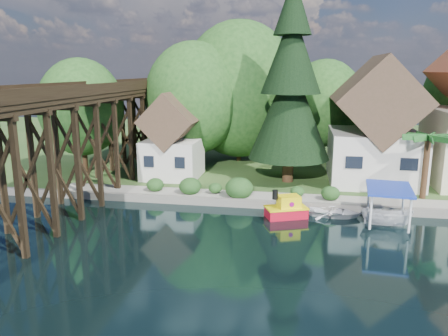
{
  "coord_description": "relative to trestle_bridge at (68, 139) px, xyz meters",
  "views": [
    {
      "loc": [
        0.52,
        -23.64,
        10.24
      ],
      "look_at": [
        -4.68,
        6.0,
        3.47
      ],
      "focal_mm": 35.0,
      "sensor_mm": 36.0,
      "label": 1
    }
  ],
  "objects": [
    {
      "name": "boat_canopy",
      "position": [
        22.49,
        0.49,
        -4.21
      ],
      "size": [
        3.44,
        4.39,
        2.65
      ],
      "color": "silver",
      "rests_on": "ground"
    },
    {
      "name": "palm_tree",
      "position": [
        26.1,
        5.95,
        -0.23
      ],
      "size": [
        4.63,
        4.63,
        5.29
      ],
      "color": "#382314",
      "rests_on": "bank"
    },
    {
      "name": "ground",
      "position": [
        16.0,
        -5.17,
        -5.35
      ],
      "size": [
        140.0,
        140.0,
        0.0
      ],
      "primitive_type": "plane",
      "color": "black",
      "rests_on": "ground"
    },
    {
      "name": "shrubs",
      "position": [
        11.4,
        4.09,
        -4.12
      ],
      "size": [
        15.76,
        2.47,
        1.7
      ],
      "color": "#1B4217",
      "rests_on": "bank"
    },
    {
      "name": "tugboat",
      "position": [
        15.8,
        1.03,
        -4.72
      ],
      "size": [
        3.28,
        2.55,
        2.1
      ],
      "color": "red",
      "rests_on": "ground"
    },
    {
      "name": "conifer",
      "position": [
        15.59,
        9.46,
        3.53
      ],
      "size": [
        7.07,
        7.07,
        17.4
      ],
      "color": "#382314",
      "rests_on": "bank"
    },
    {
      "name": "house_left",
      "position": [
        23.0,
        10.83,
        -0.21
      ],
      "size": [
        7.64,
        8.64,
        11.02
      ],
      "color": "silver",
      "rests_on": "bank"
    },
    {
      "name": "trestle_bridge",
      "position": [
        0.0,
        0.0,
        0.0
      ],
      "size": [
        4.12,
        44.18,
        9.3
      ],
      "color": "black",
      "rests_on": "ground"
    },
    {
      "name": "bg_trees",
      "position": [
        17.0,
        16.08,
        1.94
      ],
      "size": [
        49.9,
        13.3,
        10.57
      ],
      "color": "#382314",
      "rests_on": "bank"
    },
    {
      "name": "promenade",
      "position": [
        22.0,
        4.13,
        -4.82
      ],
      "size": [
        50.0,
        2.6,
        0.06
      ],
      "primitive_type": "cube",
      "color": "gray",
      "rests_on": "bank"
    },
    {
      "name": "boat_white_a",
      "position": [
        19.18,
        1.84,
        -4.97
      ],
      "size": [
        3.91,
        2.97,
        0.76
      ],
      "primitive_type": "imported",
      "rotation": [
        0.0,
        0.0,
        1.47
      ],
      "color": "white",
      "rests_on": "ground"
    },
    {
      "name": "bank",
      "position": [
        16.0,
        28.83,
        -5.1
      ],
      "size": [
        140.0,
        52.0,
        0.5
      ],
      "primitive_type": "cube",
      "color": "#2C4C1E",
      "rests_on": "ground"
    },
    {
      "name": "seawall",
      "position": [
        20.0,
        2.83,
        -5.04
      ],
      "size": [
        60.0,
        0.4,
        0.62
      ],
      "primitive_type": "cube",
      "color": "slate",
      "rests_on": "ground"
    },
    {
      "name": "shed",
      "position": [
        5.0,
        9.33,
        -1.52
      ],
      "size": [
        5.09,
        5.4,
        7.85
      ],
      "color": "silver",
      "rests_on": "bank"
    }
  ]
}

